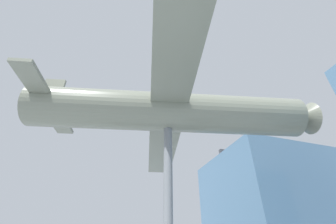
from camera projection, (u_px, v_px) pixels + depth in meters
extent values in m
cube|color=slate|center=(275.00, 213.00, 20.90)|extent=(9.91, 10.49, 10.28)
cube|color=#383A3F|center=(262.00, 158.00, 23.88)|extent=(0.36, 9.96, 0.60)
cylinder|color=slate|center=(168.00, 202.00, 9.82)|extent=(0.43, 0.43, 7.28)
cylinder|color=slate|center=(168.00, 112.00, 12.42)|extent=(5.44, 14.87, 2.18)
cube|color=slate|center=(168.00, 112.00, 12.42)|extent=(20.08, 6.45, 0.18)
cube|color=slate|center=(48.00, 104.00, 12.06)|extent=(6.51, 2.42, 0.18)
cube|color=slate|center=(52.00, 91.00, 12.54)|extent=(0.42, 1.11, 1.64)
cone|color=slate|center=(303.00, 118.00, 12.95)|extent=(2.01, 1.31, 1.85)
sphere|color=black|center=(314.00, 119.00, 13.00)|extent=(0.44, 0.44, 0.44)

